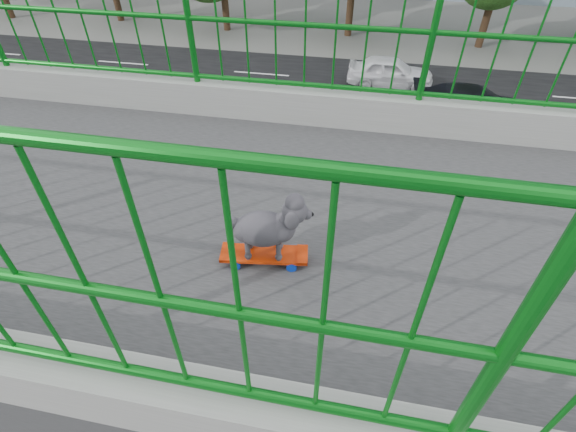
# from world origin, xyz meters

# --- Properties ---
(road) EXTENTS (18.00, 90.00, 0.02)m
(road) POSITION_xyz_m (-13.00, 0.00, 0.01)
(road) COLOR black
(road) RESTS_ON ground
(skateboard) EXTENTS (0.23, 0.54, 0.07)m
(skateboard) POSITION_xyz_m (0.42, 5.06, 7.05)
(skateboard) COLOR red
(skateboard) RESTS_ON footbridge
(poodle) EXTENTS (0.25, 0.49, 0.41)m
(poodle) POSITION_xyz_m (0.41, 5.09, 7.29)
(poodle) COLOR #353137
(poodle) RESTS_ON skateboard
(car_0) EXTENTS (1.58, 3.92, 1.33)m
(car_0) POSITION_xyz_m (-6.00, -2.77, 0.67)
(car_0) COLOR #97979C
(car_0) RESTS_ON ground
(car_1) EXTENTS (1.46, 4.18, 1.38)m
(car_1) POSITION_xyz_m (-9.20, -2.33, 0.69)
(car_1) COLOR #97979C
(car_1) RESTS_ON ground
(car_3) EXTENTS (2.15, 5.28, 1.53)m
(car_3) POSITION_xyz_m (-15.60, 10.19, 0.77)
(car_3) COLOR black
(car_3) RESTS_ON ground
(car_4) EXTENTS (1.68, 4.19, 1.43)m
(car_4) POSITION_xyz_m (-18.80, 6.67, 0.71)
(car_4) COLOR white
(car_4) RESTS_ON ground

